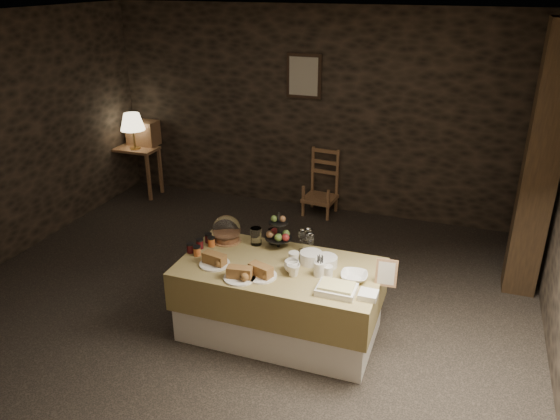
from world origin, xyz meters
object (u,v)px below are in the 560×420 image
(console_table, at_px, (135,156))
(fruit_stand, at_px, (279,234))
(wine_rack, at_px, (143,133))
(table_lamp, at_px, (132,122))
(chair, at_px, (321,185))
(buffet_table, at_px, (280,295))
(timber_column, at_px, (541,166))

(console_table, xyz_separation_m, fruit_stand, (2.91, -2.13, 0.24))
(wine_rack, bearing_deg, fruit_stand, -38.88)
(table_lamp, relative_size, wine_rack, 1.19)
(chair, distance_m, fruit_stand, 2.43)
(table_lamp, height_order, wine_rack, table_lamp)
(wine_rack, height_order, chair, wine_rack)
(wine_rack, bearing_deg, chair, 1.52)
(buffet_table, xyz_separation_m, chair, (-0.38, 2.70, -0.01))
(wine_rack, xyz_separation_m, fruit_stand, (2.86, -2.31, -0.06))
(buffet_table, height_order, timber_column, timber_column)
(table_lamp, bearing_deg, console_table, 135.00)
(buffet_table, distance_m, fruit_stand, 0.54)
(table_lamp, xyz_separation_m, fruit_stand, (2.86, -2.08, -0.26))
(table_lamp, bearing_deg, chair, 6.55)
(chair, height_order, fruit_stand, fruit_stand)
(buffet_table, distance_m, chair, 2.72)
(console_table, distance_m, table_lamp, 0.51)
(wine_rack, distance_m, timber_column, 5.14)
(wine_rack, height_order, fruit_stand, wine_rack)
(console_table, distance_m, wine_rack, 0.35)
(console_table, xyz_separation_m, table_lamp, (0.05, -0.05, 0.51))
(fruit_stand, bearing_deg, chair, 96.22)
(timber_column, distance_m, fruit_stand, 2.50)
(buffet_table, height_order, wine_rack, wine_rack)
(console_table, relative_size, chair, 1.04)
(console_table, bearing_deg, chair, 5.36)
(wine_rack, bearing_deg, buffet_table, -41.34)
(buffet_table, relative_size, timber_column, 0.65)
(console_table, distance_m, chair, 2.67)
(console_table, xyz_separation_m, timber_column, (5.05, -0.93, 0.74))
(wine_rack, bearing_deg, console_table, -105.52)
(timber_column, bearing_deg, table_lamp, 169.99)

